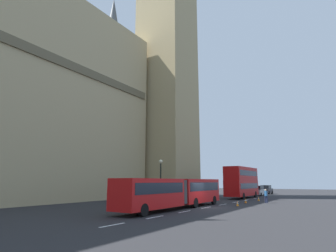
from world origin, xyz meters
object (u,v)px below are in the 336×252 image
Objects in this scene: clock_tower at (167,7)px; sedan_trailing at (266,190)px; articulated_bus at (175,191)px; traffic_cone_west at (238,204)px; street_lamp at (161,178)px; pedestrian_near_cones at (266,195)px; traffic_cone_middle at (246,201)px; double_decker_bus at (242,181)px; sedan_lead at (258,191)px; traffic_cone_east at (259,199)px.

sedan_trailing is at bearing -37.69° from clock_tower.
traffic_cone_west is at bearing -35.53° from articulated_bus.
street_lamp reaches higher than pedestrian_near_cones.
articulated_bus is 3.75× the size of sedan_trailing.
sedan_trailing is 27.76m from traffic_cone_middle.
traffic_cone_middle is (-27.47, -3.90, -0.63)m from sedan_trailing.
traffic_cone_west is at bearing -77.80° from street_lamp.
sedan_trailing is 7.59× the size of traffic_cone_middle.
double_decker_bus is 2.34× the size of sedan_trailing.
clock_tower is at bearing 34.40° from articulated_bus.
pedestrian_near_cones reaches higher than traffic_cone_middle.
traffic_cone_east is (-14.71, -3.91, -0.63)m from sedan_lead.
sedan_trailing is at bearing 0.33° from articulated_bus.
articulated_bus is 1.60× the size of double_decker_bus.
pedestrian_near_cones is (-25.66, -5.95, -0.00)m from sedan_trailing.
traffic_cone_west is 9.39m from street_lamp.
sedan_trailing is 22.93m from traffic_cone_east.
clock_tower reaches higher than street_lamp.
double_decker_bus is at bearing 36.00° from traffic_cone_east.
sedan_lead reaches higher than traffic_cone_middle.
articulated_bus is at bearing -145.60° from clock_tower.
street_lamp reaches higher than traffic_cone_east.
traffic_cone_middle is (-10.41, -3.67, -2.43)m from double_decker_bus.
pedestrian_near_cones is (-17.83, -5.66, -0.00)m from sedan_lead.
pedestrian_near_cones is (6.63, -1.46, 0.63)m from traffic_cone_west.
sedan_trailing is at bearing 13.05° from pedestrian_near_cones.
clock_tower is at bearing 125.41° from sedan_lead.
sedan_lead and sedan_trailing have the same top height.
clock_tower is 44.28m from sedan_trailing.
sedan_trailing is 7.59× the size of traffic_cone_west.
street_lamp is (-1.90, 8.77, 2.77)m from traffic_cone_west.
sedan_lead reaches higher than traffic_cone_west.
sedan_trailing is 32.60m from traffic_cone_west.
clock_tower is at bearing 75.30° from traffic_cone_east.
clock_tower is 45.22m from traffic_cone_west.
traffic_cone_east is 3.64m from pedestrian_near_cones.
sedan_lead is 19.99m from traffic_cone_middle.
clock_tower is 127.97× the size of traffic_cone_east.
traffic_cone_east is (4.94, -0.30, 0.00)m from traffic_cone_middle.
articulated_bus is 28.42× the size of traffic_cone_west.
traffic_cone_east is (-4.71, -17.96, -38.76)m from clock_tower.
street_lamp is (-6.71, 8.18, 2.77)m from traffic_cone_middle.
double_decker_bus is 10.48m from pedestrian_near_cones.
clock_tower is 127.97× the size of traffic_cone_middle.
clock_tower reaches higher than traffic_cone_west.
traffic_cone_west is at bearing -172.09° from sedan_trailing.
pedestrian_near_cones reaches higher than traffic_cone_west.
articulated_bus is at bearing -179.67° from sedan_trailing.
street_lamp is at bearing 165.26° from double_decker_bus.
articulated_bus is at bearing 144.47° from traffic_cone_west.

